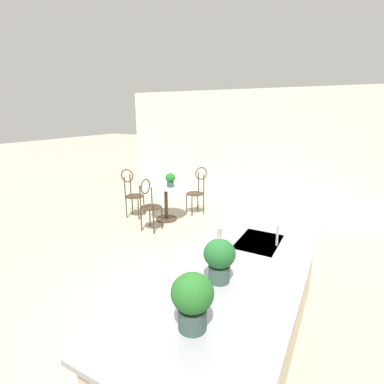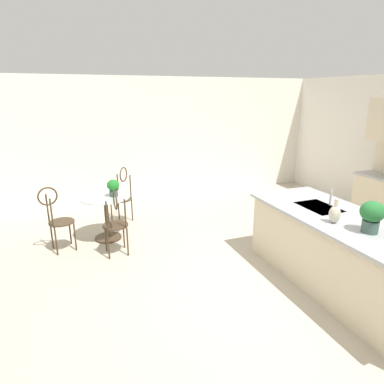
% 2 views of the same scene
% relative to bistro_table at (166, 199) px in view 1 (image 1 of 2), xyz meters
% --- Properties ---
extents(ground_plane, '(40.00, 40.00, 0.00)m').
position_rel_bistro_table_xyz_m(ground_plane, '(2.30, 1.66, -0.45)').
color(ground_plane, '#B2A893').
extents(wall_left_window, '(0.12, 7.80, 2.70)m').
position_rel_bistro_table_xyz_m(wall_left_window, '(-1.96, 1.66, 0.90)').
color(wall_left_window, silver).
rests_on(wall_left_window, ground).
extents(kitchen_island, '(2.80, 1.06, 0.92)m').
position_rel_bistro_table_xyz_m(kitchen_island, '(2.60, 2.51, 0.02)').
color(kitchen_island, beige).
rests_on(kitchen_island, ground).
extents(bistro_table, '(0.80, 0.80, 0.74)m').
position_rel_bistro_table_xyz_m(bistro_table, '(0.00, 0.00, 0.00)').
color(bistro_table, '#3D2D1E').
rests_on(bistro_table, ground).
extents(chair_near_window, '(0.49, 0.39, 1.04)m').
position_rel_bistro_table_xyz_m(chair_near_window, '(0.65, 0.06, 0.13)').
color(chair_near_window, '#3D2D1E').
rests_on(chair_near_window, ground).
extents(chair_by_island, '(0.53, 0.53, 1.04)m').
position_rel_bistro_table_xyz_m(chair_by_island, '(-0.68, 0.38, 0.13)').
color(chair_by_island, '#3D2D1E').
rests_on(chair_by_island, ground).
extents(chair_toward_desk, '(0.46, 0.52, 1.04)m').
position_rel_bistro_table_xyz_m(chair_toward_desk, '(0.18, -0.75, 0.13)').
color(chair_toward_desk, '#3D2D1E').
rests_on(chair_toward_desk, ground).
extents(sink_faucet, '(0.02, 0.02, 0.22)m').
position_rel_bistro_table_xyz_m(sink_faucet, '(2.05, 2.69, 0.58)').
color(sink_faucet, '#B2B5BA').
rests_on(sink_faucet, kitchen_island).
extents(potted_plant_on_table, '(0.20, 0.20, 0.28)m').
position_rel_bistro_table_xyz_m(potted_plant_on_table, '(0.03, 0.14, 0.45)').
color(potted_plant_on_table, '#385147').
rests_on(potted_plant_on_table, bistro_table).
extents(potted_plant_counter_far, '(0.26, 0.26, 0.37)m').
position_rel_bistro_table_xyz_m(potted_plant_counter_far, '(3.45, 2.50, 0.68)').
color(potted_plant_counter_far, '#385147').
rests_on(potted_plant_counter_far, kitchen_island).
extents(potted_plant_counter_near, '(0.25, 0.25, 0.35)m').
position_rel_bistro_table_xyz_m(potted_plant_counter_near, '(2.90, 2.43, 0.67)').
color(potted_plant_counter_near, '#385147').
rests_on(potted_plant_counter_near, kitchen_island).
extents(vase_on_counter, '(0.13, 0.13, 0.29)m').
position_rel_bistro_table_xyz_m(vase_on_counter, '(2.55, 2.28, 0.58)').
color(vase_on_counter, '#BCB29E').
rests_on(vase_on_counter, kitchen_island).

